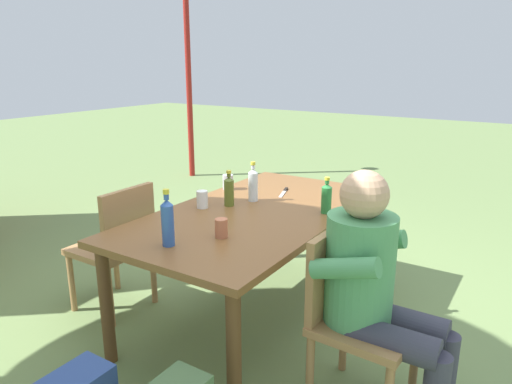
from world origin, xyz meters
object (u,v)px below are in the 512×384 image
Objects in this scene: chair_near_left at (351,310)px; bottle_blue at (168,222)px; chair_far_left at (118,242)px; person_in_white_shirt at (375,284)px; cup_white at (202,199)px; bottle_green at (326,198)px; cup_terracotta at (221,228)px; lamp_post at (187,33)px; dining_table at (256,222)px; table_knife at (284,192)px; cup_steel at (228,182)px; bottle_clear at (253,184)px; bottle_olive at (229,191)px.

bottle_blue is (-0.31, 0.87, 0.37)m from chair_near_left.
chair_far_left is 0.74× the size of person_in_white_shirt.
chair_far_left is 0.88m from bottle_blue.
bottle_green is at bearing -65.34° from cup_white.
bottle_green reaches higher than cup_terracotta.
person_in_white_shirt is 0.42× the size of lamp_post.
table_knife is (0.46, 0.06, 0.08)m from dining_table.
chair_far_left is 1.18m from table_knife.
table_knife is at bearing 8.94° from cup_terracotta.
cup_steel is (0.32, 0.44, 0.13)m from dining_table.
chair_far_left reaches higher than cup_steel.
chair_far_left is 4.18m from lamp_post.
chair_near_left is at bearing -84.49° from cup_terracotta.
bottle_clear is 0.32m from table_knife.
bottle_green is (0.02, -0.52, -0.02)m from bottle_clear.
lamp_post is (2.67, 2.80, 1.15)m from bottle_clear.
person_in_white_shirt is (-0.00, -0.11, 0.17)m from chair_near_left.
chair_far_left reaches higher than dining_table.
bottle_clear is at bearing 165.82° from table_knife.
bottle_olive is 0.62m from bottle_green.
lamp_post reaches higher than cup_terracotta.
cup_steel is at bearing 33.77° from cup_terracotta.
bottle_blue is at bearing -159.92° from cup_steel.
chair_near_left is at bearing -70.62° from bottle_blue.
chair_near_left is at bearing -112.22° from bottle_olive.
lamp_post is (2.38, 2.88, 1.27)m from table_knife.
chair_near_left is at bearing -104.05° from cup_white.
lamp_post is (3.56, 2.87, 1.14)m from bottle_blue.
person_in_white_shirt is at bearing -130.26° from lamp_post.
chair_near_left is at bearing -122.02° from bottle_clear.
chair_near_left is 1.26m from table_knife.
bottle_blue is 2.65× the size of cup_white.
cup_steel is (0.15, 0.31, -0.06)m from bottle_clear.
person_in_white_shirt is 5.22m from lamp_post.
bottle_clear is 4.04m from lamp_post.
lamp_post is at bearing 50.43° from table_knife.
person_in_white_shirt reaches higher than bottle_clear.
chair_far_left is 8.09× the size of cup_steel.
person_in_white_shirt reaches higher than table_knife.
person_in_white_shirt reaches higher than bottle_olive.
dining_table is 0.92m from chair_near_left.
cup_white is (0.28, 1.23, 0.13)m from person_in_white_shirt.
bottle_clear is at bearing 37.78° from dining_table.
dining_table is 0.27m from bottle_olive.
chair_near_left is 1.14m from bottle_olive.
lamp_post is at bearing 44.62° from cup_steel.
bottle_green is at bearing -26.43° from bottle_blue.
bottle_blue is at bearing -169.12° from bottle_olive.
lamp_post is at bearing 38.85° from bottle_blue.
lamp_post is (2.84, 2.93, 1.35)m from dining_table.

